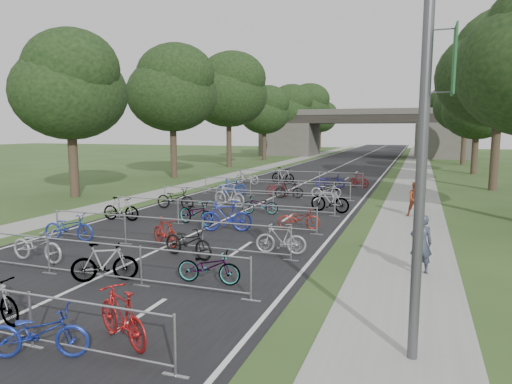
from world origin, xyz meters
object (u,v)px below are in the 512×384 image
lamppost (426,118)px  overpass_bridge (363,133)px  bike_2 (38,333)px  pedestrian_b (416,200)px  pedestrian_a (421,244)px

lamppost → overpass_bridge: bearing=97.5°
overpass_bridge → bike_2: bearing=-88.3°
lamppost → bike_2: bearing=-160.4°
lamppost → pedestrian_b: lamppost is taller
overpass_bridge → pedestrian_a: (8.41, -57.75, -2.68)m
bike_2 → pedestrian_b: 17.63m
lamppost → bike_2: 7.75m
lamppost → pedestrian_b: 14.66m
bike_2 → pedestrian_b: (6.21, 16.50, 0.34)m
bike_2 → pedestrian_a: pedestrian_a is taller
overpass_bridge → bike_2: overpass_bridge is taller
pedestrian_a → overpass_bridge: bearing=-95.0°
bike_2 → pedestrian_b: size_ratio=1.11×
pedestrian_a → pedestrian_b: pedestrian_a is taller
lamppost → pedestrian_a: lamppost is taller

